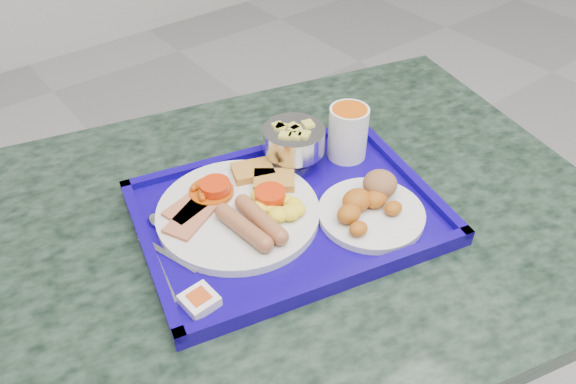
# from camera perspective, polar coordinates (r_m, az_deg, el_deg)

# --- Properties ---
(table) EXTENTS (1.30, 1.03, 0.72)m
(table) POSITION_cam_1_polar(r_m,az_deg,el_deg) (1.03, -2.57, -10.47)
(table) COLOR slate
(table) RESTS_ON floor
(tray) EXTENTS (0.53, 0.44, 0.03)m
(tray) POSITION_cam_1_polar(r_m,az_deg,el_deg) (0.90, -0.00, -2.24)
(tray) COLOR #11027E
(tray) RESTS_ON table
(main_plate) EXTENTS (0.26, 0.26, 0.04)m
(main_plate) POSITION_cam_1_polar(r_m,az_deg,el_deg) (0.88, -4.66, -1.68)
(main_plate) COLOR silver
(main_plate) RESTS_ON tray
(bread_plate) EXTENTS (0.17, 0.17, 0.06)m
(bread_plate) POSITION_cam_1_polar(r_m,az_deg,el_deg) (0.89, 8.41, -1.36)
(bread_plate) COLOR silver
(bread_plate) RESTS_ON tray
(fruit_bowl) EXTENTS (0.11, 0.11, 0.07)m
(fruit_bowl) POSITION_cam_1_polar(r_m,az_deg,el_deg) (0.96, 0.59, 5.26)
(fruit_bowl) COLOR silver
(fruit_bowl) RESTS_ON tray
(juice_cup) EXTENTS (0.07, 0.07, 0.10)m
(juice_cup) POSITION_cam_1_polar(r_m,az_deg,el_deg) (0.99, 6.12, 6.17)
(juice_cup) COLOR white
(juice_cup) RESTS_ON tray
(spoon) EXTENTS (0.06, 0.15, 0.01)m
(spoon) POSITION_cam_1_polar(r_m,az_deg,el_deg) (0.88, -12.87, -3.73)
(spoon) COLOR silver
(spoon) RESTS_ON tray
(knife) EXTENTS (0.05, 0.19, 0.00)m
(knife) POSITION_cam_1_polar(r_m,az_deg,el_deg) (0.84, -13.49, -6.53)
(knife) COLOR silver
(knife) RESTS_ON tray
(jam_packet) EXTENTS (0.05, 0.05, 0.02)m
(jam_packet) POSITION_cam_1_polar(r_m,az_deg,el_deg) (0.77, -8.98, -10.81)
(jam_packet) COLOR white
(jam_packet) RESTS_ON tray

